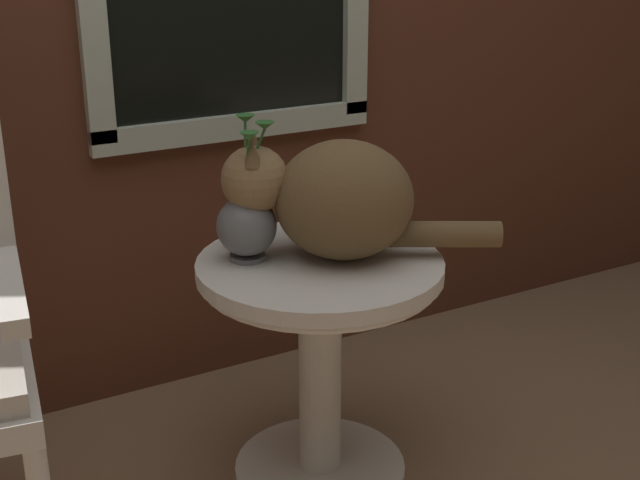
% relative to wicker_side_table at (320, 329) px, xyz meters
% --- Properties ---
extents(wicker_side_table, '(0.58, 0.58, 0.58)m').
position_rel_wicker_side_table_xyz_m(wicker_side_table, '(0.00, 0.00, 0.00)').
color(wicker_side_table, silver).
rests_on(wicker_side_table, ground_plane).
extents(cat, '(0.59, 0.40, 0.28)m').
position_rel_wicker_side_table_xyz_m(cat, '(0.04, 0.00, 0.32)').
color(cat, brown).
rests_on(cat, wicker_side_table).
extents(pewter_vase_with_ivy, '(0.14, 0.14, 0.33)m').
position_rel_wicker_side_table_xyz_m(pewter_vase_with_ivy, '(-0.14, 0.09, 0.28)').
color(pewter_vase_with_ivy, slate).
rests_on(pewter_vase_with_ivy, wicker_side_table).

